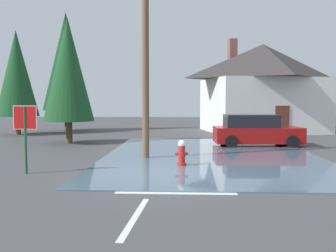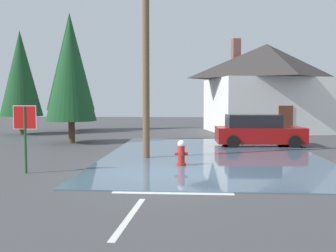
{
  "view_description": "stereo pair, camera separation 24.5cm",
  "coord_description": "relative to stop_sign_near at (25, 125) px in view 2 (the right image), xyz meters",
  "views": [
    {
      "loc": [
        0.92,
        -11.94,
        2.39
      ],
      "look_at": [
        0.23,
        2.33,
        1.4
      ],
      "focal_mm": 40.41,
      "sensor_mm": 36.0,
      "label": 1
    },
    {
      "loc": [
        1.16,
        -11.93,
        2.39
      ],
      "look_at": [
        0.23,
        2.33,
        1.4
      ],
      "focal_mm": 40.41,
      "sensor_mm": 36.0,
      "label": 2
    }
  ],
  "objects": [
    {
      "name": "ground_plane",
      "position": [
        4.25,
        0.08,
        -1.63
      ],
      "size": [
        80.0,
        80.0,
        0.1
      ],
      "primitive_type": "cube",
      "color": "#424244"
    },
    {
      "name": "flood_puddle",
      "position": [
        6.23,
        4.32,
        -1.56
      ],
      "size": [
        8.94,
        13.13,
        0.03
      ],
      "primitive_type": "cube",
      "color": "#4C6075",
      "rests_on": "ground"
    },
    {
      "name": "lane_stop_bar",
      "position": [
        4.91,
        -2.3,
        -1.57
      ],
      "size": [
        3.14,
        0.3,
        0.01
      ],
      "primitive_type": "cube",
      "rotation": [
        0.0,
        0.0,
        0.0
      ],
      "color": "silver",
      "rests_on": "ground"
    },
    {
      "name": "lane_center_stripe",
      "position": [
        4.13,
        -4.34,
        -1.57
      ],
      "size": [
        0.3,
        2.82,
        0.01
      ],
      "primitive_type": "cube",
      "rotation": [
        0.0,
        0.0,
        1.51
      ],
      "color": "silver",
      "rests_on": "ground"
    },
    {
      "name": "stop_sign_near",
      "position": [
        0.0,
        0.0,
        0.0
      ],
      "size": [
        0.77,
        0.08,
        2.21
      ],
      "color": "#1E4C28",
      "rests_on": "ground"
    },
    {
      "name": "fire_hydrant",
      "position": [
        5.01,
        1.63,
        -1.11
      ],
      "size": [
        0.47,
        0.41,
        0.95
      ],
      "color": "#AD231E",
      "rests_on": "ground"
    },
    {
      "name": "utility_pole",
      "position": [
        3.53,
        3.35,
        2.8
      ],
      "size": [
        1.6,
        0.28,
        8.4
      ],
      "color": "brown",
      "rests_on": "ground"
    },
    {
      "name": "house",
      "position": [
        10.84,
        16.72,
        1.79
      ],
      "size": [
        9.81,
        8.65,
        7.0
      ],
      "color": "silver",
      "rests_on": "ground"
    },
    {
      "name": "parked_car",
      "position": [
        8.77,
        7.89,
        -0.8
      ],
      "size": [
        4.52,
        2.27,
        1.63
      ],
      "color": "maroon",
      "rests_on": "ground"
    },
    {
      "name": "pine_tree_tall_left",
      "position": [
        -6.33,
        13.39,
        2.59
      ],
      "size": [
        2.84,
        2.84,
        7.09
      ],
      "color": "#4C3823",
      "rests_on": "ground"
    },
    {
      "name": "pine_tree_mid_left",
      "position": [
        -3.9,
        16.55,
        3.69
      ],
      "size": [
        3.58,
        3.58,
        8.96
      ],
      "color": "#4C3823",
      "rests_on": "ground"
    },
    {
      "name": "pine_tree_short_left",
      "position": [
        -1.24,
        8.49,
        2.45
      ],
      "size": [
        2.74,
        2.74,
        6.85
      ],
      "color": "#4C3823",
      "rests_on": "ground"
    }
  ]
}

